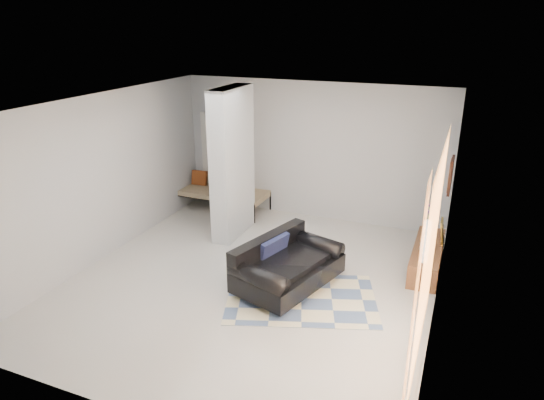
% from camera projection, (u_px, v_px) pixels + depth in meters
% --- Properties ---
extents(floor, '(6.00, 6.00, 0.00)m').
position_uv_depth(floor, '(252.00, 281.00, 7.71)').
color(floor, beige).
rests_on(floor, ground).
extents(ceiling, '(6.00, 6.00, 0.00)m').
position_uv_depth(ceiling, '(249.00, 105.00, 6.73)').
color(ceiling, white).
rests_on(ceiling, wall_back).
extents(wall_back, '(6.00, 0.00, 6.00)m').
position_uv_depth(wall_back, '(312.00, 151.00, 9.82)').
color(wall_back, '#B9BCBE').
rests_on(wall_back, ground).
extents(wall_front, '(6.00, 0.00, 6.00)m').
position_uv_depth(wall_front, '(119.00, 300.00, 4.62)').
color(wall_front, '#B9BCBE').
rests_on(wall_front, ground).
extents(wall_left, '(0.00, 6.00, 6.00)m').
position_uv_depth(wall_left, '(103.00, 178.00, 8.19)').
color(wall_left, '#B9BCBE').
rests_on(wall_left, ground).
extents(wall_right, '(0.00, 6.00, 6.00)m').
position_uv_depth(wall_right, '(444.00, 227.00, 6.25)').
color(wall_right, '#B9BCBE').
rests_on(wall_right, ground).
extents(partition_column, '(0.35, 1.20, 2.80)m').
position_uv_depth(partition_column, '(232.00, 163.00, 9.00)').
color(partition_column, silver).
rests_on(partition_column, floor).
extents(hallway_door, '(0.85, 0.06, 2.04)m').
position_uv_depth(hallway_door, '(220.00, 159.00, 10.66)').
color(hallway_door, silver).
rests_on(hallway_door, floor).
extents(curtain, '(0.00, 2.55, 2.55)m').
position_uv_depth(curtain, '(430.00, 261.00, 5.26)').
color(curtain, '#FFA043').
rests_on(curtain, wall_right).
extents(wall_art, '(0.04, 0.45, 0.55)m').
position_uv_depth(wall_art, '(451.00, 175.00, 7.48)').
color(wall_art, '#3B1A10').
rests_on(wall_art, wall_right).
extents(media_console, '(0.45, 1.66, 0.80)m').
position_uv_depth(media_console, '(427.00, 257.00, 8.06)').
color(media_console, brown).
rests_on(media_console, floor).
extents(loveseat, '(1.46, 1.93, 0.76)m').
position_uv_depth(loveseat, '(285.00, 265.00, 7.47)').
color(loveseat, silver).
rests_on(loveseat, floor).
extents(daybed, '(2.02, 0.89, 0.77)m').
position_uv_depth(daybed, '(221.00, 191.00, 10.52)').
color(daybed, black).
rests_on(daybed, floor).
extents(area_rug, '(2.55, 2.10, 0.01)m').
position_uv_depth(area_rug, '(301.00, 299.00, 7.22)').
color(area_rug, beige).
rests_on(area_rug, floor).
extents(cylinder_lamp, '(0.12, 0.12, 0.68)m').
position_uv_depth(cylinder_lamp, '(426.00, 242.00, 7.37)').
color(cylinder_lamp, silver).
rests_on(cylinder_lamp, media_console).
extents(bronze_figurine, '(0.12, 0.12, 0.23)m').
position_uv_depth(bronze_figurine, '(428.00, 229.00, 8.35)').
color(bronze_figurine, black).
rests_on(bronze_figurine, media_console).
extents(vase, '(0.19, 0.19, 0.17)m').
position_uv_depth(vase, '(425.00, 243.00, 7.90)').
color(vase, silver).
rests_on(vase, media_console).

